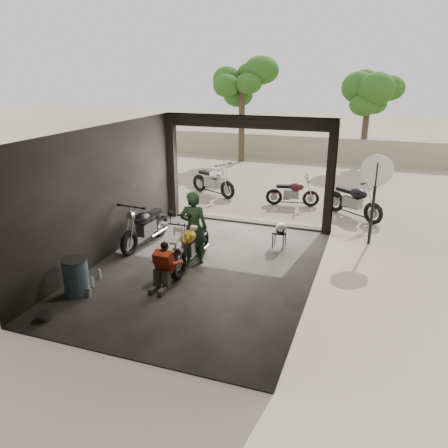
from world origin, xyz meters
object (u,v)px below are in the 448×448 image
Objects in this scene: outside_bike_b at (293,191)px; helmet at (281,228)px; left_bike at (145,223)px; outside_bike_a at (213,179)px; outside_bike_c at (354,198)px; main_bike at (190,242)px; rider at (194,228)px; stool at (279,234)px; mechanic at (162,269)px; oil_drum at (76,277)px; sign_post at (375,185)px.

outside_bike_b is 3.92m from helmet.
outside_bike_a is (-0.08, 5.18, 0.00)m from left_bike.
outside_bike_c is at bearing -76.23° from outside_bike_a.
helmet is (1.76, 1.74, -0.04)m from main_bike.
outside_bike_b is 2.14m from outside_bike_c.
rider is 3.86× the size of stool.
rider reaches higher than mechanic.
rider reaches higher than outside_bike_b.
main_bike reaches higher than outside_bike_b.
outside_bike_a reaches higher than oil_drum.
sign_post reaches higher than rider.
main_bike is 1.20× the size of outside_bike_b.
sign_post reaches higher than left_bike.
outside_bike_a reaches higher than mechanic.
outside_bike_a is 5.48m from helmet.
outside_bike_b is 3.40× the size of stool.
main_bike is 2.65m from oil_drum.
left_bike is 5.66m from outside_bike_b.
stool is at bearing -169.73° from outside_bike_c.
rider is at bearing -177.76° from outside_bike_c.
oil_drum is 0.33× the size of sign_post.
outside_bike_b reaches higher than mechanic.
left_bike is at bearing -154.64° from outside_bike_a.
left_bike is 2.61m from mechanic.
main_bike is at bearing -176.55° from outside_bike_c.
outside_bike_a reaches higher than helmet.
mechanic reaches higher than helmet.
stool is (1.79, 3.09, -0.11)m from mechanic.
main_bike is 1.88× the size of mechanic.
outside_bike_b is 1.98× the size of oil_drum.
left_bike is 0.77× the size of sign_post.
stool is (3.35, 0.99, -0.24)m from left_bike.
outside_bike_b is at bearing 76.71° from main_bike.
left_bike reaches higher than stool.
sign_post is at bearing -145.75° from outside_bike_b.
outside_bike_b is at bearing 80.60° from mechanic.
sign_post is at bearing -157.32° from rider.
sign_post reaches higher than outside_bike_a.
outside_bike_b is (2.94, 4.83, -0.09)m from left_bike.
main_bike is at bearing 51.54° from oil_drum.
left_bike is 6.53m from outside_bike_c.
rider is (1.64, -0.58, 0.26)m from left_bike.
mechanic is 0.42× the size of sign_post.
main_bike is 1.30m from mechanic.
outside_bike_a is 5.16m from outside_bike_c.
outside_bike_c is at bearing 109.35° from sign_post.
main_bike is 5.78m from outside_bike_b.
helmet is at bearing 48.22° from oil_drum.
sign_post is (2.61, -2.76, 1.09)m from outside_bike_b.
outside_bike_b reaches higher than oil_drum.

